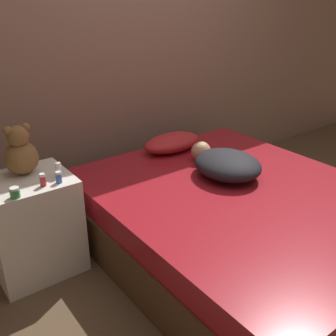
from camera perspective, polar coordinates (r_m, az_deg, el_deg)
name	(u,v)px	position (r m, az deg, el deg)	size (l,w,h in m)	color
ground_plane	(237,252)	(2.86, 9.94, -11.87)	(12.00, 12.00, 0.00)	brown
wall_back	(131,41)	(3.37, -5.46, 17.82)	(8.00, 0.06, 2.60)	#846656
bed	(239,223)	(2.73, 10.30, -7.82)	(1.70, 2.08, 0.48)	#4C331E
nightstand	(33,225)	(2.65, -19.03, -7.81)	(0.52, 0.47, 0.64)	silver
pillow	(172,142)	(3.19, 0.62, 3.73)	(0.51, 0.28, 0.14)	red
person_lying	(226,163)	(2.80, 8.35, 0.67)	(0.48, 0.66, 0.17)	black
teddy_bear	(21,153)	(2.54, -20.62, 2.09)	(0.20, 0.20, 0.31)	brown
bottle_blue	(59,177)	(2.38, -15.58, -1.31)	(0.04, 0.04, 0.07)	#3866B2
bottle_green	(15,193)	(2.29, -21.34, -3.35)	(0.05, 0.05, 0.06)	#3D8E4C
bottle_red	(43,180)	(2.37, -17.72, -1.66)	(0.03, 0.03, 0.08)	#B72D2D
bottle_white	(59,170)	(2.46, -15.60, -0.27)	(0.04, 0.04, 0.09)	white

